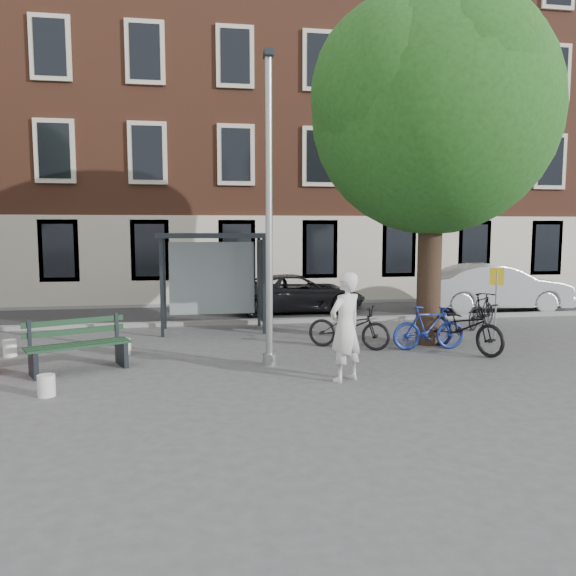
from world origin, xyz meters
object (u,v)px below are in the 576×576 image
(bike_a, at_px, (349,327))
(notice_sign, at_px, (496,290))
(bench, at_px, (78,348))
(bike_c, at_px, (464,327))
(car_silver, at_px, (495,288))
(car_dark, at_px, (297,293))
(painter, at_px, (345,327))
(bus_shelter, at_px, (227,259))
(bike_b, at_px, (429,328))
(bike_d, at_px, (482,310))
(lamppost, at_px, (269,226))

(bike_a, bearing_deg, notice_sign, -61.73)
(bench, height_order, notice_sign, notice_sign)
(bike_c, distance_m, car_silver, 6.81)
(bench, distance_m, bike_c, 8.18)
(bike_c, bearing_deg, bench, 159.37)
(car_dark, bearing_deg, bike_a, 179.40)
(painter, height_order, bench, painter)
(painter, relative_size, car_silver, 0.41)
(bike_a, relative_size, bike_c, 0.90)
(painter, relative_size, bike_c, 0.93)
(bus_shelter, distance_m, bike_a, 4.08)
(bike_a, bearing_deg, bike_b, -73.57)
(car_dark, bearing_deg, car_silver, -100.13)
(notice_sign, bearing_deg, bus_shelter, 176.54)
(painter, relative_size, car_dark, 0.44)
(bike_d, relative_size, notice_sign, 0.91)
(bus_shelter, distance_m, painter, 5.83)
(lamppost, bearing_deg, bike_c, 7.40)
(bus_shelter, distance_m, notice_sign, 6.84)
(lamppost, height_order, car_dark, lamppost)
(notice_sign, bearing_deg, bench, -151.95)
(painter, relative_size, bike_d, 1.19)
(bench, height_order, bike_a, bike_a)
(lamppost, height_order, bike_a, lamppost)
(bike_d, height_order, car_dark, car_dark)
(bus_shelter, bearing_deg, bike_d, -6.96)
(painter, xyz_separation_m, car_silver, (7.16, 7.51, -0.20))
(lamppost, xyz_separation_m, bench, (-3.71, 0.19, -2.33))
(car_dark, relative_size, car_silver, 0.94)
(bike_a, bearing_deg, bike_d, -35.60)
(bench, xyz_separation_m, bike_c, (8.17, 0.39, 0.11))
(painter, relative_size, bike_a, 1.03)
(lamppost, height_order, bus_shelter, lamppost)
(bike_a, relative_size, car_silver, 0.40)
(bus_shelter, height_order, bench, bus_shelter)
(painter, bearing_deg, lamppost, -80.59)
(bike_b, xyz_separation_m, car_silver, (4.61, 5.28, 0.28))
(lamppost, relative_size, bus_shelter, 2.14)
(bike_d, bearing_deg, painter, 92.59)
(lamppost, relative_size, bike_b, 3.65)
(car_dark, distance_m, notice_sign, 6.98)
(bike_c, height_order, bike_d, bike_c)
(car_silver, bearing_deg, lamppost, 130.97)
(car_dark, bearing_deg, bike_d, -132.50)
(car_silver, bearing_deg, notice_sign, 155.12)
(bench, height_order, bike_b, bike_b)
(painter, distance_m, car_silver, 10.38)
(bike_d, bearing_deg, bench, 67.60)
(bus_shelter, relative_size, bike_b, 1.70)
(bike_a, bearing_deg, bike_c, -76.26)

